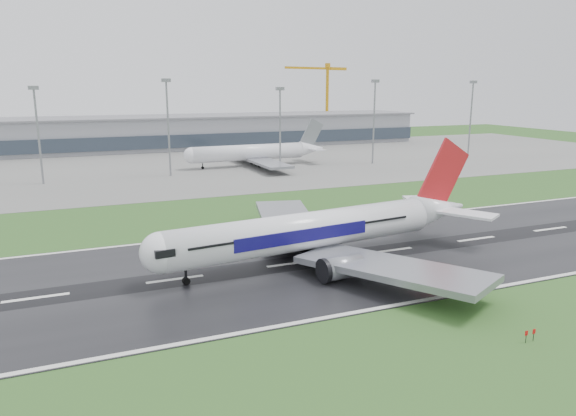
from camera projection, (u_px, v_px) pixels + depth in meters
name	position (u px, v px, depth m)	size (l,w,h in m)	color
ground	(391.00, 251.00, 98.16)	(520.00, 520.00, 0.00)	#27501D
runway	(391.00, 251.00, 98.15)	(400.00, 45.00, 0.10)	black
apron	(218.00, 163.00, 210.96)	(400.00, 130.00, 0.08)	slate
terminal	(187.00, 132.00, 263.42)	(240.00, 36.00, 15.00)	gray
main_airliner	(328.00, 206.00, 91.23)	(65.08, 61.98, 19.21)	white
parked_airliner	(254.00, 144.00, 200.88)	(57.50, 53.54, 16.85)	white
tower_crane	(327.00, 101.00, 305.15)	(43.26, 2.36, 42.83)	#C9880F
floodmast_1	(39.00, 138.00, 162.08)	(0.64, 0.64, 28.86)	gray
floodmast_2	(168.00, 130.00, 176.38)	(0.64, 0.64, 31.22)	gray
floodmast_3	(280.00, 131.00, 191.43)	(0.64, 0.64, 28.46)	gray
floodmast_4	(374.00, 124.00, 205.54)	(0.64, 0.64, 31.26)	gray
floodmast_5	(470.00, 121.00, 222.92)	(0.64, 0.64, 31.05)	gray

